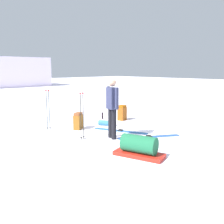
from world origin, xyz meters
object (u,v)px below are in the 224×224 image
ski_poles_planted_far (48,108)px  sleeping_mat_rolled (106,123)px  thermos_bottle (102,116)px  ski_pair_far (120,131)px  backpack_bright (122,113)px  ski_pair_near (149,137)px  backpack_large_dark (78,121)px  gear_sled (139,147)px  ski_poles_planted_near (82,114)px  skier_standing (112,105)px

ski_poles_planted_far → sleeping_mat_rolled: size_ratio=2.36×
ski_poles_planted_far → thermos_bottle: bearing=1.6°
ski_pair_far → backpack_bright: size_ratio=2.92×
ski_pair_near → ski_pair_far: same height
backpack_large_dark → thermos_bottle: (1.66, 0.69, -0.14)m
backpack_bright → gear_sled: (-2.59, -3.05, -0.06)m
ski_pair_far → backpack_large_dark: bearing=124.7°
ski_poles_planted_far → thermos_bottle: 2.47m
ski_poles_planted_near → ski_poles_planted_far: 1.68m
backpack_large_dark → ski_poles_planted_near: (-0.62, -1.06, 0.47)m
ski_pair_near → ski_poles_planted_near: size_ratio=1.26×
ski_pair_near → ski_poles_planted_near: bearing=142.9°
backpack_large_dark → sleeping_mat_rolled: size_ratio=1.00×
gear_sled → sleeping_mat_rolled: 3.17m
backpack_large_dark → ski_poles_planted_far: size_ratio=0.42×
ski_pair_near → thermos_bottle: bearing=75.5°
skier_standing → ski_poles_planted_far: bearing=110.2°
ski_poles_planted_near → backpack_bright: bearing=21.5°
skier_standing → ski_poles_planted_near: 0.88m
ski_pair_near → backpack_large_dark: 2.41m
ski_poles_planted_near → sleeping_mat_rolled: ski_poles_planted_near is taller
sleeping_mat_rolled → ski_poles_planted_far: bearing=153.0°
ski_pair_near → backpack_bright: bearing=62.4°
ski_pair_near → thermos_bottle: (0.75, 2.91, 0.12)m
ski_pair_near → gear_sled: (-1.42, -0.83, 0.21)m
backpack_bright → sleeping_mat_rolled: size_ratio=1.06×
ski_pair_far → ski_poles_planted_near: (-1.42, 0.10, 0.72)m
sleeping_mat_rolled → backpack_bright: bearing=14.1°
ski_poles_planted_far → backpack_bright: bearing=-12.4°
ski_pair_near → gear_sled: bearing=-149.8°
backpack_large_dark → ski_poles_planted_near: size_ratio=0.41×
skier_standing → ski_pair_near: skier_standing is taller
skier_standing → sleeping_mat_rolled: 1.81m
ski_pair_near → ski_poles_planted_near: 2.05m
backpack_bright → thermos_bottle: (-0.41, 0.68, -0.15)m
thermos_bottle → sleeping_mat_rolled: bearing=-124.6°
skier_standing → ski_poles_planted_near: size_ratio=1.28×
backpack_bright → gear_sled: 4.00m
skier_standing → ski_poles_planted_far: skier_standing is taller
skier_standing → gear_sled: size_ratio=1.40×
backpack_bright → gear_sled: size_ratio=0.48×
backpack_bright → ski_poles_planted_near: size_ratio=0.44×
ski_pair_near → ski_poles_planted_far: 3.36m
ski_pair_near → sleeping_mat_rolled: size_ratio=3.05×
sleeping_mat_rolled → thermos_bottle: bearing=55.4°
ski_pair_near → sleeping_mat_rolled: sleeping_mat_rolled is taller
ski_pair_near → thermos_bottle: thermos_bottle is taller
ski_pair_near → ski_poles_planted_far: (-1.65, 2.84, 0.71)m
ski_poles_planted_far → ski_pair_far: bearing=-49.3°
skier_standing → backpack_bright: bearing=37.8°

